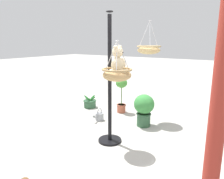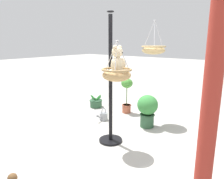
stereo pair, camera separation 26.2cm
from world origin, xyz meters
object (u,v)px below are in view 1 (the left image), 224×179
(teddy_bear, at_px, (118,62))
(watering_can, at_px, (99,116))
(hanging_basket_with_teddy, at_px, (117,74))
(potted_plant_fern_front, at_px, (90,103))
(potted_plant_flowering_red, at_px, (121,92))
(greenhouse_pillar_right, at_px, (221,90))
(hanging_basket_left_high, at_px, (149,49))
(potted_plant_small_succulent, at_px, (144,108))
(display_pole_central, at_px, (110,105))

(teddy_bear, xyz_separation_m, watering_can, (-0.91, -1.11, -1.44))
(hanging_basket_with_teddy, distance_m, potted_plant_fern_front, 2.78)
(potted_plant_flowering_red, bearing_deg, greenhouse_pillar_right, 46.78)
(greenhouse_pillar_right, bearing_deg, potted_plant_flowering_red, -133.22)
(teddy_bear, height_order, greenhouse_pillar_right, greenhouse_pillar_right)
(potted_plant_fern_front, distance_m, watering_can, 1.09)
(teddy_bear, relative_size, potted_plant_flowering_red, 0.50)
(hanging_basket_left_high, distance_m, greenhouse_pillar_right, 2.93)
(hanging_basket_left_high, height_order, greenhouse_pillar_right, greenhouse_pillar_right)
(teddy_bear, height_order, watering_can, teddy_bear)
(hanging_basket_with_teddy, distance_m, potted_plant_small_succulent, 1.51)
(hanging_basket_with_teddy, relative_size, potted_plant_flowering_red, 0.72)
(hanging_basket_with_teddy, height_order, greenhouse_pillar_right, greenhouse_pillar_right)
(hanging_basket_with_teddy, distance_m, greenhouse_pillar_right, 1.80)
(display_pole_central, bearing_deg, potted_plant_fern_front, -130.45)
(hanging_basket_left_high, xyz_separation_m, potted_plant_flowering_red, (-0.16, -0.81, -1.14))
(display_pole_central, relative_size, potted_plant_flowering_red, 2.55)
(potted_plant_small_succulent, height_order, watering_can, potted_plant_small_succulent)
(hanging_basket_left_high, height_order, watering_can, hanging_basket_left_high)
(greenhouse_pillar_right, distance_m, watering_can, 3.44)
(display_pole_central, height_order, greenhouse_pillar_right, greenhouse_pillar_right)
(hanging_basket_with_teddy, xyz_separation_m, hanging_basket_left_high, (-1.57, -0.16, 0.35))
(hanging_basket_left_high, height_order, potted_plant_flowering_red, hanging_basket_left_high)
(teddy_bear, bearing_deg, potted_plant_flowering_red, -150.29)
(hanging_basket_with_teddy, distance_m, hanging_basket_left_high, 1.61)
(greenhouse_pillar_right, height_order, potted_plant_small_succulent, greenhouse_pillar_right)
(hanging_basket_with_teddy, relative_size, teddy_bear, 1.43)
(potted_plant_fern_front, bearing_deg, hanging_basket_with_teddy, 50.65)
(potted_plant_fern_front, height_order, watering_can, potted_plant_fern_front)
(hanging_basket_with_teddy, bearing_deg, greenhouse_pillar_right, 66.31)
(display_pole_central, distance_m, potted_plant_small_succulent, 1.11)
(display_pole_central, height_order, hanging_basket_left_high, display_pole_central)
(teddy_bear, xyz_separation_m, potted_plant_flowering_red, (-1.73, -0.99, -1.00))
(teddy_bear, relative_size, potted_plant_small_succulent, 0.64)
(hanging_basket_left_high, relative_size, greenhouse_pillar_right, 0.25)
(potted_plant_fern_front, bearing_deg, potted_plant_flowering_red, 98.15)
(potted_plant_fern_front, distance_m, potted_plant_small_succulent, 1.95)
(potted_plant_fern_front, xyz_separation_m, watering_can, (0.68, 0.86, -0.03))
(potted_plant_fern_front, relative_size, potted_plant_flowering_red, 0.48)
(hanging_basket_with_teddy, bearing_deg, potted_plant_small_succulent, -177.44)
(display_pole_central, relative_size, watering_can, 6.76)
(hanging_basket_with_teddy, height_order, potted_plant_flowering_red, hanging_basket_with_teddy)
(greenhouse_pillar_right, distance_m, potted_plant_small_succulent, 2.75)
(hanging_basket_left_high, xyz_separation_m, potted_plant_small_succulent, (0.36, 0.10, -1.27))
(hanging_basket_with_teddy, relative_size, potted_plant_fern_front, 1.51)
(teddy_bear, distance_m, potted_plant_small_succulent, 1.65)
(potted_plant_small_succulent, bearing_deg, potted_plant_fern_front, -101.63)
(potted_plant_fern_front, bearing_deg, greenhouse_pillar_right, 57.17)
(watering_can, bearing_deg, display_pole_central, 47.53)
(display_pole_central, distance_m, teddy_bear, 0.87)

